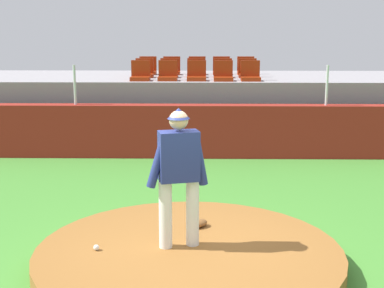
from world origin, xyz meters
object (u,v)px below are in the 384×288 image
(stadium_chair_14, at_px, (246,69))
(stadium_chair_5, at_px, (144,71))
(stadium_chair_1, at_px, (168,74))
(stadium_chair_8, at_px, (223,72))
(fielding_glove, at_px, (197,223))
(stadium_chair_10, at_px, (148,69))
(stadium_chair_12, at_px, (197,69))
(stadium_chair_6, at_px, (169,71))
(pitcher, at_px, (179,168))
(stadium_chair_3, at_px, (223,74))
(stadium_chair_2, at_px, (197,74))
(stadium_chair_11, at_px, (172,69))
(stadium_chair_4, at_px, (250,74))
(stadium_chair_13, at_px, (221,69))
(stadium_chair_0, at_px, (140,74))
(stadium_chair_9, at_px, (248,71))
(baseball, at_px, (96,248))
(stadium_chair_7, at_px, (196,71))

(stadium_chair_14, bearing_deg, stadium_chair_5, 18.74)
(stadium_chair_1, xyz_separation_m, stadium_chair_8, (1.42, 0.87, 0.00))
(fielding_glove, bearing_deg, stadium_chair_10, -113.38)
(stadium_chair_12, bearing_deg, stadium_chair_6, 50.78)
(pitcher, relative_size, stadium_chair_3, 3.57)
(stadium_chair_2, height_order, stadium_chair_11, same)
(stadium_chair_1, height_order, stadium_chair_3, same)
(stadium_chair_4, relative_size, stadium_chair_13, 1.00)
(stadium_chair_3, height_order, stadium_chair_8, same)
(stadium_chair_0, xyz_separation_m, stadium_chair_10, (0.01, 1.80, 0.00))
(stadium_chair_1, bearing_deg, stadium_chair_9, -156.91)
(baseball, height_order, stadium_chair_13, stadium_chair_13)
(baseball, bearing_deg, stadium_chair_1, 86.55)
(stadium_chair_5, height_order, stadium_chair_7, same)
(baseball, distance_m, stadium_chair_9, 8.94)
(stadium_chair_4, xyz_separation_m, stadium_chair_7, (-1.38, 0.92, 0.00))
(stadium_chair_4, xyz_separation_m, stadium_chair_13, (-0.67, 1.82, 0.00))
(stadium_chair_8, bearing_deg, stadium_chair_10, -23.53)
(stadium_chair_3, bearing_deg, baseball, 76.11)
(stadium_chair_2, bearing_deg, stadium_chair_9, -146.77)
(stadium_chair_6, relative_size, stadium_chair_13, 1.00)
(stadium_chair_10, distance_m, stadium_chair_13, 2.09)
(stadium_chair_0, bearing_deg, fielding_glove, 102.69)
(stadium_chair_2, distance_m, stadium_chair_13, 1.93)
(baseball, relative_size, stadium_chair_12, 0.15)
(stadium_chair_5, height_order, stadium_chair_10, same)
(stadium_chair_3, distance_m, stadium_chair_13, 1.85)
(fielding_glove, relative_size, stadium_chair_2, 0.60)
(stadium_chair_2, relative_size, stadium_chair_4, 1.00)
(stadium_chair_7, relative_size, stadium_chair_12, 1.00)
(stadium_chair_9, bearing_deg, stadium_chair_11, -22.81)
(stadium_chair_8, bearing_deg, stadium_chair_7, -2.65)
(stadium_chair_8, bearing_deg, stadium_chair_3, 88.39)
(stadium_chair_2, distance_m, stadium_chair_7, 0.90)
(baseball, distance_m, stadium_chair_1, 7.71)
(stadium_chair_8, bearing_deg, stadium_chair_2, 51.16)
(stadium_chair_5, xyz_separation_m, stadium_chair_7, (1.39, 0.05, 0.00))
(stadium_chair_5, distance_m, stadium_chair_10, 0.93)
(stadium_chair_0, bearing_deg, stadium_chair_12, -128.00)
(stadium_chair_1, bearing_deg, stadium_chair_14, -139.53)
(stadium_chair_11, bearing_deg, stadium_chair_10, -1.23)
(stadium_chair_3, height_order, stadium_chair_11, same)
(baseball, relative_size, stadium_chair_2, 0.15)
(stadium_chair_2, relative_size, stadium_chair_7, 1.00)
(baseball, relative_size, stadium_chair_10, 0.15)
(fielding_glove, height_order, stadium_chair_6, stadium_chair_6)
(pitcher, distance_m, stadium_chair_2, 7.40)
(stadium_chair_0, relative_size, stadium_chair_12, 1.00)
(pitcher, height_order, stadium_chair_6, stadium_chair_6)
(stadium_chair_4, bearing_deg, stadium_chair_3, 2.04)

